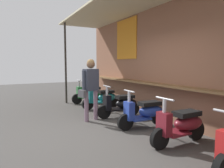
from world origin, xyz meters
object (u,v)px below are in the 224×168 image
Objects in this scene: scooter_teal at (103,98)px; scooter_black at (121,104)px; scooter_maroon at (182,124)px; shopper_with_handbag at (91,83)px; scooter_green at (91,94)px; scooter_blue at (146,112)px.

scooter_teal and scooter_black have the same top height.
scooter_maroon is 2.69m from shopper_with_handbag.
scooter_maroon is (3.66, 0.00, 0.00)m from scooter_teal.
scooter_maroon is at bearing 91.71° from scooter_black.
scooter_green is at bearing 141.02° from shopper_with_handbag.
scooter_green is 1.00× the size of scooter_maroon.
scooter_green is 0.81× the size of shopper_with_handbag.
scooter_maroon is at bearing 92.49° from scooter_blue.
scooter_teal is 1.73m from shopper_with_handbag.
shopper_with_handbag is at bearing 53.98° from scooter_teal.
scooter_blue is (2.48, -0.00, 0.00)m from scooter_teal.
scooter_green is 3.66m from scooter_blue.
scooter_black is 1.19m from shopper_with_handbag.
scooter_black is at bearing -87.52° from scooter_blue.
shopper_with_handbag reaches higher than scooter_black.
scooter_teal is 1.00× the size of scooter_black.
scooter_maroon is at bearing 92.09° from scooter_teal.
shopper_with_handbag is at bearing -0.81° from scooter_black.
scooter_black is 0.81× the size of shopper_with_handbag.
scooter_green is 1.00× the size of scooter_teal.
shopper_with_handbag is (2.43, -0.98, 0.68)m from scooter_green.
scooter_black is (1.30, 0.00, 0.00)m from scooter_teal.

